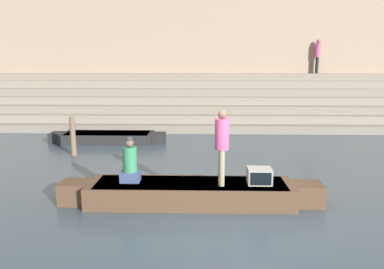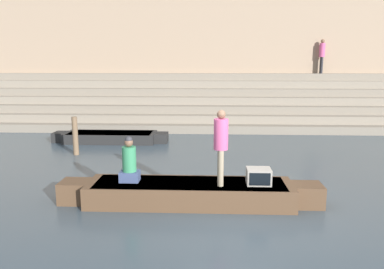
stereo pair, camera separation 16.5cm
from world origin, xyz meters
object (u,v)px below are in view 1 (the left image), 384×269
Objects in this scene: person_standing at (222,142)px; person_on_steps at (318,54)px; rowboat_main at (191,192)px; tv_set at (259,176)px; person_rowing at (130,163)px; moored_boat_shore at (108,137)px; mooring_post at (73,136)px.

person_standing is 13.98m from person_on_steps.
tv_set is at bearing -1.02° from rowboat_main.
person_standing is 2.18m from person_rowing.
person_standing is at bearing -54.82° from moored_boat_shore.
rowboat_main is 1.63m from tv_set.
person_standing is at bearing -88.24° from person_on_steps.
person_rowing is at bearing -172.09° from person_standing.
moored_boat_shore is (-5.18, 6.73, -0.48)m from tv_set.
person_on_steps is (10.72, 7.94, 3.01)m from mooring_post.
person_on_steps is (5.74, 12.56, 2.20)m from person_standing.
tv_set is at bearing -84.99° from person_on_steps.
person_on_steps is at bearing 62.64° from rowboat_main.
person_rowing is 2.99m from tv_set.
person_rowing reaches higher than mooring_post.
tv_set is 13.72m from person_on_steps.
tv_set reaches higher than rowboat_main.
rowboat_main is 3.56× the size of person_standing.
person_rowing is (-1.40, 0.05, 0.67)m from rowboat_main.
mooring_post is (-2.87, 4.45, -0.26)m from person_rowing.
mooring_post is (-4.28, 4.50, 0.41)m from rowboat_main.
person_on_steps reaches higher than moored_boat_shore.
tv_set is (2.97, -0.08, -0.25)m from person_rowing.
mooring_post is at bearing -117.12° from person_on_steps.
person_standing is (0.70, -0.11, 1.23)m from rowboat_main.
rowboat_main is 14.43m from person_on_steps.
tv_set is 0.12× the size of moored_boat_shore.
tv_set is at bearing 17.77° from person_standing.
mooring_post is at bearing 133.56° from rowboat_main.
tv_set is 0.40× the size of mooring_post.
rowboat_main is 1.28× the size of moored_boat_shore.
tv_set is at bearing -7.85° from person_rowing.
moored_boat_shore is (-3.61, 6.70, -0.06)m from rowboat_main.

